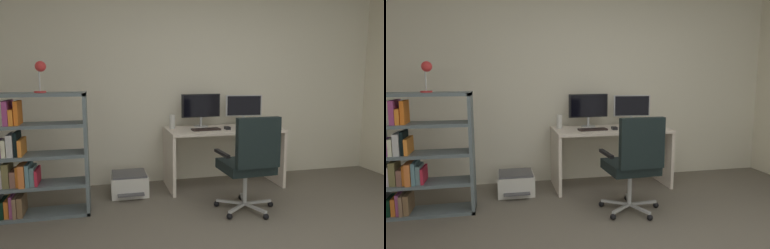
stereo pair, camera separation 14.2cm
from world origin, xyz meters
The scene contains 11 objects.
wall_back centered at (0.00, 2.52, 1.25)m, with size 5.12×0.10×2.50m, color silver.
desk centered at (0.24, 2.09, 0.53)m, with size 1.41×0.67×0.73m.
monitor_main centered at (-0.01, 2.26, 0.98)m, with size 0.51×0.18×0.41m.
monitor_secondary centered at (0.57, 2.26, 0.97)m, with size 0.48×0.18×0.39m.
keyboard centered at (-0.02, 1.98, 0.74)m, with size 0.34×0.13×0.02m, color black.
computer_mouse centered at (0.25, 1.98, 0.75)m, with size 0.06×0.10×0.03m, color black.
desktop_speaker centered at (-0.39, 2.21, 0.81)m, with size 0.07×0.07×0.17m, color silver.
office_chair centered at (0.18, 1.13, 0.55)m, with size 0.61×0.63×1.00m.
bookshelf centered at (-1.91, 1.60, 0.59)m, with size 0.87×0.31×1.22m.
desk_lamp centered at (-1.77, 1.60, 1.43)m, with size 0.12×0.11×0.30m.
printer centered at (-0.94, 2.03, 0.12)m, with size 0.42×0.49×0.25m.
Camera 2 is at (-1.09, -2.13, 1.40)m, focal length 33.78 mm.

